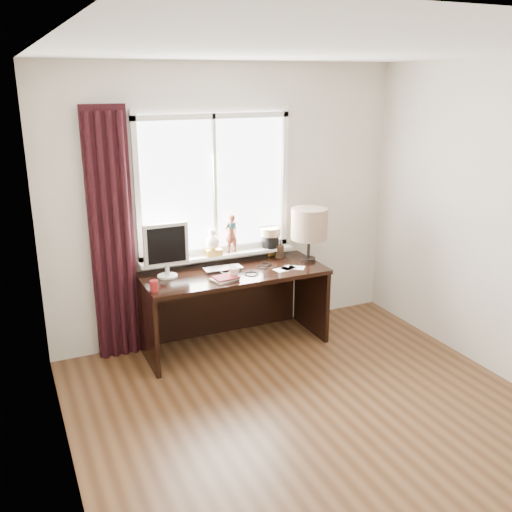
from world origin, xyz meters
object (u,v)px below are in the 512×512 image
laptop (223,269)px  red_cup (154,286)px  desk (230,293)px  table_lamp (309,224)px  mug (234,272)px  monitor (166,247)px

laptop → red_cup: (-0.72, -0.27, 0.03)m
laptop → desk: 0.27m
desk → table_lamp: (0.78, -0.10, 0.61)m
mug → red_cup: size_ratio=1.12×
desk → table_lamp: 0.99m
red_cup → desk: bearing=20.1°
table_lamp → mug: bearing=-169.4°
laptop → mug: mug is taller
laptop → desk: bearing=19.0°
red_cup → table_lamp: 1.62m
red_cup → monitor: 0.43m
laptop → mug: bearing=-84.6°
monitor → mug: bearing=-26.8°
mug → laptop: bearing=93.0°
monitor → table_lamp: table_lamp is taller
mug → desk: bearing=75.5°
mug → monitor: bearing=153.2°
laptop → monitor: monitor is taller
red_cup → desk: red_cup is taller
laptop → mug: size_ratio=3.39×
desk → monitor: monitor is taller
laptop → monitor: bearing=178.4°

